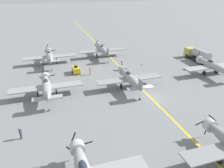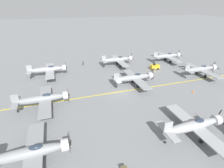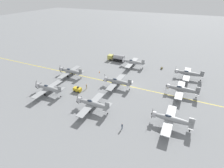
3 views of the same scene
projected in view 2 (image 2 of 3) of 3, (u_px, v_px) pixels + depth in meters
ground_plane at (120, 92)px, 38.87m from camera, size 400.00×400.00×0.00m
taxiway_stripe at (120, 92)px, 38.87m from camera, size 0.30×160.00×0.01m
airplane_mid_right at (194, 126)px, 25.19m from camera, size 12.00×9.98×3.77m
airplane_far_center at (201, 69)px, 46.17m from camera, size 12.00×9.98×3.65m
airplane_far_left at (167, 56)px, 57.19m from camera, size 12.00×9.98×3.65m
airplane_near_left at (48, 69)px, 45.92m from camera, size 12.00×9.98×3.69m
airplane_mid_center at (134, 78)px, 41.03m from camera, size 12.00×9.98×3.75m
airplane_near_right at (30, 153)px, 20.62m from camera, size 12.00×9.98×3.80m
airplane_near_center at (43, 99)px, 32.09m from camera, size 12.00×9.98×3.65m
airplane_mid_left at (118, 60)px, 53.70m from camera, size 12.00×9.98×3.67m
tow_tractor at (155, 67)px, 51.42m from camera, size 1.57×2.60×1.79m
ground_crew_walking at (155, 70)px, 48.51m from camera, size 0.38×0.38×1.75m
ground_crew_inspecting at (83, 63)px, 54.43m from camera, size 0.36×0.36×1.64m
traffic_cone at (193, 92)px, 38.33m from camera, size 0.36×0.36×0.55m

